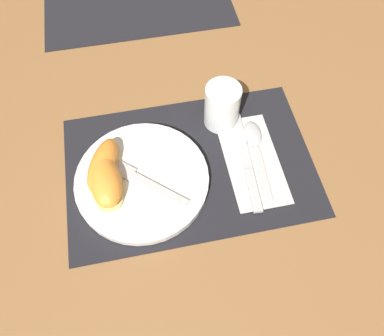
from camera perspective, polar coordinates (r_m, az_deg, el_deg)
ground_plane at (r=0.71m, az=-0.34°, el=0.31°), size 3.00×3.00×0.00m
placemat at (r=0.71m, az=-0.34°, el=0.39°), size 0.47×0.31×0.00m
plate at (r=0.69m, az=-7.61°, el=-1.82°), size 0.24×0.24×0.02m
juice_glass at (r=0.74m, az=4.56°, el=9.12°), size 0.07×0.07×0.09m
napkin at (r=0.72m, az=9.14°, el=1.12°), size 0.10×0.20×0.00m
knife at (r=0.71m, az=8.32°, el=0.86°), size 0.03×0.22×0.01m
spoon at (r=0.73m, az=9.60°, el=3.66°), size 0.04×0.17×0.01m
fork at (r=0.68m, az=-8.45°, el=-1.40°), size 0.15×0.14×0.00m
citrus_wedge_0 at (r=0.69m, az=-13.42°, el=0.42°), size 0.09×0.12×0.04m
citrus_wedge_1 at (r=0.67m, az=-13.25°, el=-1.58°), size 0.06×0.12×0.04m
citrus_wedge_2 at (r=0.67m, az=-12.81°, el=-2.27°), size 0.06×0.10×0.04m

